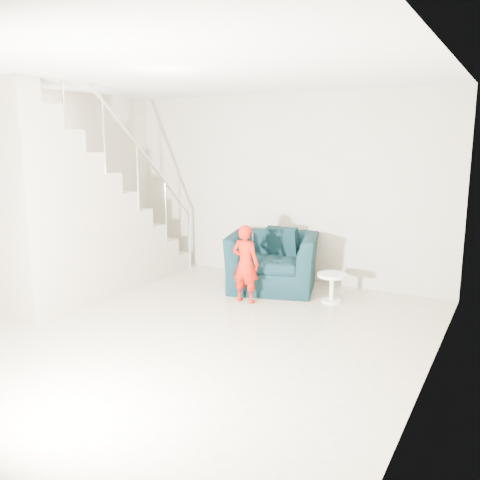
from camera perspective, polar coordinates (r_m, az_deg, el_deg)
name	(u,v)px	position (r m, az deg, el deg)	size (l,w,h in m)	color
floor	(172,337)	(5.49, -7.63, -10.72)	(5.50, 5.50, 0.00)	tan
ceiling	(165,69)	(5.15, -8.44, 18.45)	(5.50, 5.50, 0.00)	silver
back_wall	(283,188)	(7.51, 4.80, 5.85)	(5.00, 5.00, 0.00)	#A59C87
left_wall	(6,197)	(6.94, -24.76, 4.44)	(5.50, 5.50, 0.00)	#A59C87
right_wall	(431,231)	(4.16, 20.65, 0.95)	(5.50, 5.50, 0.00)	#A59C87
armchair	(273,261)	(7.06, 3.73, -2.42)	(1.19, 1.04, 0.77)	black
toddler	(245,264)	(6.42, 0.61, -2.69)	(0.37, 0.24, 1.00)	#A41405
side_table	(332,283)	(6.59, 10.27, -4.77)	(0.37, 0.37, 0.37)	white
staircase	(72,226)	(6.95, -18.39, 1.55)	(1.02, 3.03, 3.62)	#ADA089
cushion	(282,242)	(7.19, 4.79, -0.24)	(0.45, 0.13, 0.43)	black
throw	(239,252)	(7.18, -0.09, -1.35)	(0.04, 0.44, 0.49)	black
phone	(253,236)	(6.26, 1.49, 0.43)	(0.02, 0.05, 0.10)	black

